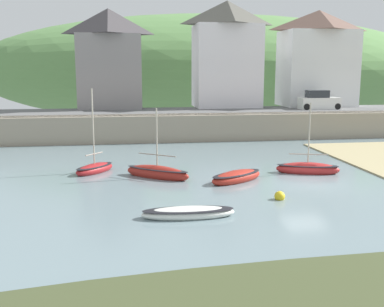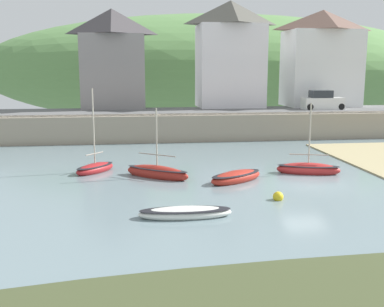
% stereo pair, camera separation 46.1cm
% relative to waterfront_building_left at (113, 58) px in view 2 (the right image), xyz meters
% --- Properties ---
extents(quay_seawall, '(48.00, 9.40, 2.40)m').
position_rel_waterfront_building_left_xyz_m(quay_seawall, '(11.72, -7.70, -6.26)').
color(quay_seawall, gray).
rests_on(quay_seawall, ground).
extents(hillside_backdrop, '(80.00, 44.00, 18.13)m').
position_rel_waterfront_building_left_xyz_m(hillside_backdrop, '(17.23, 30.00, -1.26)').
color(hillside_backdrop, '#5D8C4C').
rests_on(hillside_backdrop, ground).
extents(waterfront_building_left, '(6.80, 5.16, 10.21)m').
position_rel_waterfront_building_left_xyz_m(waterfront_building_left, '(0.00, 0.00, 0.00)').
color(waterfront_building_left, gray).
rests_on(waterfront_building_left, ground).
extents(waterfront_building_centre, '(7.22, 5.46, 11.24)m').
position_rel_waterfront_building_left_xyz_m(waterfront_building_centre, '(12.52, -0.00, 0.51)').
color(waterfront_building_centre, white).
rests_on(waterfront_building_centre, ground).
extents(waterfront_building_right, '(8.13, 5.55, 10.44)m').
position_rel_waterfront_building_left_xyz_m(waterfront_building_right, '(22.84, 0.00, 0.09)').
color(waterfront_building_right, white).
rests_on(waterfront_building_right, ground).
extents(fishing_boat_green, '(3.93, 3.17, 0.82)m').
position_rel_waterfront_building_left_xyz_m(fishing_boat_green, '(7.80, -24.26, -7.36)').
color(fishing_boat_green, '#A9281D').
rests_on(fishing_boat_green, ground).
extents(motorboat_with_cabin, '(2.88, 3.11, 5.50)m').
position_rel_waterfront_building_left_xyz_m(motorboat_with_cabin, '(-0.61, -20.64, -7.34)').
color(motorboat_with_cabin, maroon).
rests_on(motorboat_with_cabin, ground).
extents(sailboat_tall_mast, '(4.09, 3.38, 4.44)m').
position_rel_waterfront_building_left_xyz_m(sailboat_tall_mast, '(3.24, -22.68, -7.30)').
color(sailboat_tall_mast, maroon).
rests_on(sailboat_tall_mast, ground).
extents(sailboat_blue_trim, '(4.23, 1.30, 0.61)m').
position_rel_waterfront_building_left_xyz_m(sailboat_blue_trim, '(4.05, -30.53, -7.42)').
color(sailboat_blue_trim, white).
rests_on(sailboat_blue_trim, ground).
extents(dinghy_open_wooden, '(4.11, 2.23, 4.66)m').
position_rel_waterfront_building_left_xyz_m(dinghy_open_wooden, '(12.77, -22.84, -7.32)').
color(dinghy_open_wooden, '#A82424').
rests_on(dinghy_open_wooden, ground).
extents(parked_car_near_slipway, '(4.13, 1.82, 1.95)m').
position_rel_waterfront_building_left_xyz_m(parked_car_near_slipway, '(21.28, -4.50, -4.41)').
color(parked_car_near_slipway, silver).
rests_on(parked_car_near_slipway, ground).
extents(mooring_buoy, '(0.54, 0.54, 0.54)m').
position_rel_waterfront_building_left_xyz_m(mooring_buoy, '(9.03, -28.40, -7.45)').
color(mooring_buoy, yellow).
rests_on(mooring_buoy, ground).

